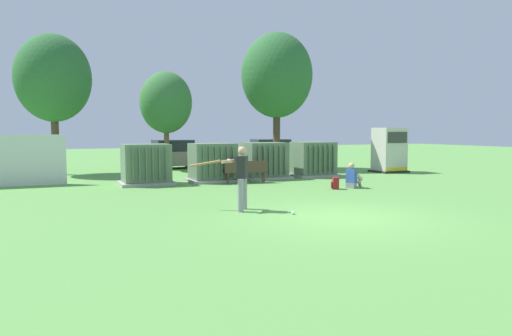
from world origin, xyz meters
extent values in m
plane|color=#5B9947|center=(0.00, 0.00, 0.00)|extent=(96.00, 96.00, 0.00)
cube|color=#9E9B93|center=(-3.12, 9.05, 0.06)|extent=(2.10, 1.70, 0.12)
cube|color=#607A5B|center=(-3.12, 9.05, 0.87)|extent=(1.80, 1.40, 1.50)
cube|color=#52684E|center=(-3.75, 8.29, 0.87)|extent=(0.06, 0.12, 1.27)
cube|color=#52684E|center=(-3.50, 8.29, 0.87)|extent=(0.06, 0.12, 1.27)
cube|color=#52684E|center=(-3.24, 8.29, 0.87)|extent=(0.06, 0.12, 1.27)
cube|color=#52684E|center=(-2.99, 8.29, 0.87)|extent=(0.06, 0.12, 1.27)
cube|color=#52684E|center=(-2.73, 8.29, 0.87)|extent=(0.06, 0.12, 1.27)
cube|color=#52684E|center=(-2.48, 8.29, 0.87)|extent=(0.06, 0.12, 1.27)
cube|color=#9E9B93|center=(-0.33, 9.01, 0.06)|extent=(2.10, 1.70, 0.12)
cube|color=#607A5B|center=(-0.33, 9.01, 0.87)|extent=(1.80, 1.40, 1.50)
cube|color=#52684E|center=(-0.97, 8.25, 0.87)|extent=(0.06, 0.12, 1.27)
cube|color=#52684E|center=(-0.71, 8.25, 0.87)|extent=(0.06, 0.12, 1.27)
cube|color=#52684E|center=(-0.46, 8.25, 0.87)|extent=(0.06, 0.12, 1.27)
cube|color=#52684E|center=(-0.20, 8.25, 0.87)|extent=(0.06, 0.12, 1.27)
cube|color=#52684E|center=(0.05, 8.25, 0.87)|extent=(0.06, 0.12, 1.27)
cube|color=#52684E|center=(0.31, 8.25, 0.87)|extent=(0.06, 0.12, 1.27)
cube|color=#9E9B93|center=(2.19, 9.22, 0.06)|extent=(2.10, 1.70, 0.12)
cube|color=#607A5B|center=(2.19, 9.22, 0.87)|extent=(1.80, 1.40, 1.50)
cube|color=#52684E|center=(1.55, 8.46, 0.87)|extent=(0.06, 0.12, 1.27)
cube|color=#52684E|center=(1.81, 8.46, 0.87)|extent=(0.06, 0.12, 1.27)
cube|color=#52684E|center=(2.06, 8.46, 0.87)|extent=(0.06, 0.12, 1.27)
cube|color=#52684E|center=(2.32, 8.46, 0.87)|extent=(0.06, 0.12, 1.27)
cube|color=#52684E|center=(2.57, 8.46, 0.87)|extent=(0.06, 0.12, 1.27)
cube|color=#52684E|center=(2.83, 8.46, 0.87)|extent=(0.06, 0.12, 1.27)
cube|color=#9E9B93|center=(4.68, 9.17, 0.06)|extent=(2.10, 1.70, 0.12)
cube|color=#607A5B|center=(4.68, 9.17, 0.87)|extent=(1.80, 1.40, 1.50)
cube|color=#52684E|center=(4.04, 8.41, 0.87)|extent=(0.06, 0.12, 1.27)
cube|color=#52684E|center=(4.29, 8.41, 0.87)|extent=(0.06, 0.12, 1.27)
cube|color=#52684E|center=(4.55, 8.41, 0.87)|extent=(0.06, 0.12, 1.27)
cube|color=#52684E|center=(4.80, 8.41, 0.87)|extent=(0.06, 0.12, 1.27)
cube|color=#52684E|center=(5.06, 8.41, 0.87)|extent=(0.06, 0.12, 1.27)
cube|color=#52684E|center=(5.31, 8.41, 0.87)|extent=(0.06, 0.12, 1.27)
cube|color=#262626|center=(9.42, 9.50, 0.05)|extent=(1.60, 1.40, 0.10)
cube|color=beige|center=(9.42, 9.50, 1.20)|extent=(1.40, 1.20, 2.20)
cube|color=#383838|center=(9.42, 8.88, 1.81)|extent=(1.19, 0.04, 0.55)
cube|color=yellow|center=(9.42, 8.88, 0.20)|extent=(1.33, 0.04, 0.16)
cube|color=#4C3828|center=(0.75, 8.00, 0.45)|extent=(1.84, 0.65, 0.05)
cube|color=#4C3828|center=(0.73, 7.82, 0.70)|extent=(1.79, 0.29, 0.44)
cylinder|color=#4C3828|center=(0.02, 8.25, 0.21)|extent=(0.06, 0.06, 0.42)
cylinder|color=#4C3828|center=(1.53, 8.03, 0.21)|extent=(0.06, 0.06, 0.42)
cylinder|color=#4C3828|center=(-0.02, 7.97, 0.21)|extent=(0.06, 0.06, 0.42)
cylinder|color=#4C3828|center=(1.49, 7.75, 0.21)|extent=(0.06, 0.06, 0.42)
cylinder|color=gray|center=(-1.98, 1.70, 0.44)|extent=(0.16, 0.16, 0.88)
cylinder|color=gray|center=(-1.71, 2.10, 0.44)|extent=(0.16, 0.16, 0.88)
cube|color=#262628|center=(-1.85, 1.90, 1.18)|extent=(0.42, 0.47, 0.60)
sphere|color=tan|center=(-1.85, 1.90, 1.62)|extent=(0.23, 0.23, 0.23)
cylinder|color=tan|center=(-2.21, 2.03, 1.34)|extent=(0.49, 0.40, 0.09)
cylinder|color=tan|center=(-2.11, 2.18, 1.34)|extent=(0.22, 0.55, 0.09)
cylinder|color=#A5723F|center=(-2.72, 2.48, 1.27)|extent=(0.74, 0.52, 0.21)
sphere|color=#A5723F|center=(-2.37, 2.25, 1.34)|extent=(0.08, 0.08, 0.08)
sphere|color=white|center=(-0.87, 0.80, 0.04)|extent=(0.09, 0.09, 0.09)
cube|color=gray|center=(3.73, 4.76, 0.10)|extent=(0.37, 0.41, 0.20)
cube|color=#3359B2|center=(3.73, 4.76, 0.46)|extent=(0.36, 0.42, 0.52)
sphere|color=#DBAD89|center=(3.73, 4.76, 0.85)|extent=(0.22, 0.22, 0.22)
cylinder|color=gray|center=(3.88, 4.95, 0.22)|extent=(0.46, 0.32, 0.13)
cylinder|color=gray|center=(4.08, 5.06, 0.23)|extent=(0.32, 0.24, 0.46)
cylinder|color=gray|center=(3.98, 4.78, 0.22)|extent=(0.46, 0.32, 0.13)
cylinder|color=gray|center=(4.18, 4.88, 0.23)|extent=(0.32, 0.24, 0.46)
cylinder|color=#DBAD89|center=(3.82, 5.07, 0.42)|extent=(0.41, 0.26, 0.32)
cylinder|color=#DBAD89|center=(4.03, 4.66, 0.42)|extent=(0.41, 0.26, 0.32)
cube|color=maroon|center=(3.02, 4.75, 0.22)|extent=(0.31, 0.37, 0.44)
cube|color=maroon|center=(2.90, 4.80, 0.15)|extent=(0.14, 0.23, 0.22)
cylinder|color=#4C3828|center=(-6.38, 15.04, 1.45)|extent=(0.36, 0.36, 2.89)
ellipsoid|color=#2D6633|center=(-6.38, 15.04, 4.69)|extent=(3.56, 3.56, 4.23)
cylinder|color=brown|center=(-0.86, 15.27, 1.13)|extent=(0.28, 0.28, 2.26)
ellipsoid|color=#387038|center=(-0.86, 15.27, 3.67)|extent=(2.78, 2.78, 3.31)
cylinder|color=#4C3828|center=(5.03, 13.77, 1.61)|extent=(0.40, 0.40, 3.22)
ellipsoid|color=#2D6633|center=(5.03, 13.77, 5.22)|extent=(3.96, 3.96, 4.70)
cube|color=gray|center=(-0.40, 16.41, 0.58)|extent=(4.29, 1.95, 0.80)
cube|color=#262B33|center=(-0.25, 16.41, 1.30)|extent=(2.19, 1.68, 0.64)
cylinder|color=black|center=(-1.65, 15.48, 0.32)|extent=(0.65, 0.26, 0.64)
cylinder|color=black|center=(-1.75, 17.18, 0.32)|extent=(0.65, 0.26, 0.64)
cylinder|color=black|center=(0.95, 15.63, 0.32)|extent=(0.65, 0.26, 0.64)
cylinder|color=black|center=(0.85, 17.33, 0.32)|extent=(0.65, 0.26, 0.64)
cube|color=gray|center=(5.57, 16.03, 0.58)|extent=(4.29, 1.93, 0.80)
cube|color=#262B33|center=(5.72, 16.02, 1.30)|extent=(2.18, 1.68, 0.64)
cylinder|color=black|center=(4.23, 15.26, 0.32)|extent=(0.65, 0.26, 0.64)
cylinder|color=black|center=(4.32, 16.96, 0.32)|extent=(0.65, 0.26, 0.64)
cylinder|color=black|center=(6.83, 15.11, 0.32)|extent=(0.65, 0.26, 0.64)
cylinder|color=black|center=(6.92, 16.81, 0.32)|extent=(0.65, 0.26, 0.64)
camera|label=1|loc=(-6.51, -9.66, 2.18)|focal=32.55mm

